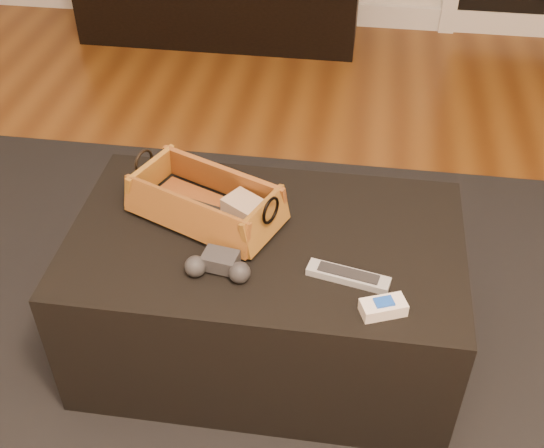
# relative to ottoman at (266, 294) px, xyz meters

# --- Properties ---
(baseboard) EXTENTS (5.00, 0.04, 0.12)m
(baseboard) POSITION_rel_ottoman_xyz_m (-0.22, 2.30, -0.16)
(baseboard) COLOR white
(baseboard) RESTS_ON floor
(area_rug) EXTENTS (2.60, 2.00, 0.01)m
(area_rug) POSITION_rel_ottoman_xyz_m (0.00, -0.05, -0.22)
(area_rug) COLOR black
(area_rug) RESTS_ON floor
(ottoman) EXTENTS (1.00, 0.60, 0.42)m
(ottoman) POSITION_rel_ottoman_xyz_m (0.00, 0.00, 0.00)
(ottoman) COLOR black
(ottoman) RESTS_ON area_rug
(tv_remote) EXTENTS (0.21, 0.11, 0.02)m
(tv_remote) POSITION_rel_ottoman_xyz_m (-0.19, 0.05, 0.23)
(tv_remote) COLOR black
(tv_remote) RESTS_ON wicker_basket
(cloth_bundle) EXTENTS (0.13, 0.12, 0.06)m
(cloth_bundle) POSITION_rel_ottoman_xyz_m (-0.06, 0.04, 0.25)
(cloth_bundle) COLOR tan
(cloth_bundle) RESTS_ON wicker_basket
(wicker_basket) EXTENTS (0.44, 0.34, 0.14)m
(wicker_basket) POSITION_rel_ottoman_xyz_m (-0.16, 0.06, 0.26)
(wicker_basket) COLOR #925221
(wicker_basket) RESTS_ON ottoman
(game_controller) EXTENTS (0.16, 0.09, 0.05)m
(game_controller) POSITION_rel_ottoman_xyz_m (-0.09, -0.15, 0.24)
(game_controller) COLOR #2C2C2E
(game_controller) RESTS_ON ottoman
(silver_remote) EXTENTS (0.20, 0.08, 0.02)m
(silver_remote) POSITION_rel_ottoman_xyz_m (0.22, -0.12, 0.22)
(silver_remote) COLOR #B8BCC0
(silver_remote) RESTS_ON ottoman
(cream_gadget) EXTENTS (0.11, 0.08, 0.04)m
(cream_gadget) POSITION_rel_ottoman_xyz_m (0.30, -0.22, 0.23)
(cream_gadget) COLOR white
(cream_gadget) RESTS_ON ottoman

